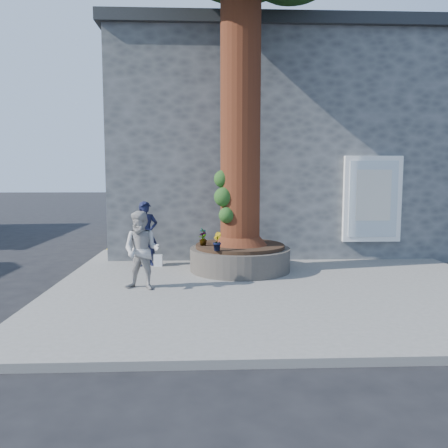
{
  "coord_description": "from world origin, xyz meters",
  "views": [
    {
      "loc": [
        0.02,
        -7.91,
        2.25
      ],
      "look_at": [
        0.41,
        1.46,
        1.25
      ],
      "focal_mm": 35.0,
      "sensor_mm": 36.0,
      "label": 1
    }
  ],
  "objects": [
    {
      "name": "ground",
      "position": [
        0.0,
        0.0,
        0.0
      ],
      "size": [
        120.0,
        120.0,
        0.0
      ],
      "primitive_type": "plane",
      "color": "black",
      "rests_on": "ground"
    },
    {
      "name": "plant_a",
      "position": [
        -0.05,
        2.17,
        0.9
      ],
      "size": [
        0.23,
        0.23,
        0.36
      ],
      "primitive_type": "imported",
      "rotation": [
        0.0,
        0.0,
        0.79
      ],
      "color": "gray",
      "rests_on": "planter"
    },
    {
      "name": "plant_d",
      "position": [
        0.94,
        2.85,
        0.87
      ],
      "size": [
        0.36,
        0.36,
        0.3
      ],
      "primitive_type": "imported",
      "rotation": [
        0.0,
        0.0,
        5.59
      ],
      "color": "gray",
      "rests_on": "planter"
    },
    {
      "name": "woman",
      "position": [
        -1.21,
        0.33,
        0.87
      ],
      "size": [
        0.85,
        0.74,
        1.5
      ],
      "primitive_type": "imported",
      "rotation": [
        0.0,
        0.0,
        -0.25
      ],
      "color": "#A7A3A0",
      "rests_on": "pavement"
    },
    {
      "name": "plant_b",
      "position": [
        0.24,
        1.15,
        0.92
      ],
      "size": [
        0.25,
        0.25,
        0.39
      ],
      "primitive_type": "imported",
      "rotation": [
        0.0,
        0.0,
        1.76
      ],
      "color": "gray",
      "rests_on": "planter"
    },
    {
      "name": "plant_c",
      "position": [
        -0.05,
        1.87,
        0.88
      ],
      "size": [
        0.25,
        0.25,
        0.31
      ],
      "primitive_type": "imported",
      "rotation": [
        0.0,
        0.0,
        3.74
      ],
      "color": "gray",
      "rests_on": "planter"
    },
    {
      "name": "yellow_line",
      "position": [
        -3.05,
        1.0,
        0.0
      ],
      "size": [
        0.1,
        30.0,
        0.01
      ],
      "primitive_type": "cube",
      "color": "yellow",
      "rests_on": "ground"
    },
    {
      "name": "shopping_bag",
      "position": [
        -1.14,
        2.52,
        0.26
      ],
      "size": [
        0.2,
        0.12,
        0.28
      ],
      "primitive_type": "cube",
      "rotation": [
        0.0,
        0.0,
        -0.01
      ],
      "color": "white",
      "rests_on": "pavement"
    },
    {
      "name": "planter",
      "position": [
        0.8,
        2.0,
        0.41
      ],
      "size": [
        2.3,
        2.3,
        0.6
      ],
      "color": "black",
      "rests_on": "pavement"
    },
    {
      "name": "pavement",
      "position": [
        1.5,
        1.0,
        0.06
      ],
      "size": [
        9.0,
        8.0,
        0.12
      ],
      "primitive_type": "cube",
      "color": "slate",
      "rests_on": "ground"
    },
    {
      "name": "stone_shop",
      "position": [
        2.5,
        7.2,
        3.16
      ],
      "size": [
        10.3,
        8.3,
        6.3
      ],
      "color": "#46494B",
      "rests_on": "ground"
    },
    {
      "name": "man",
      "position": [
        -1.43,
        2.6,
        0.9
      ],
      "size": [
        0.66,
        0.53,
        1.56
      ],
      "primitive_type": "imported",
      "rotation": [
        0.0,
        0.0,
        0.31
      ],
      "color": "black",
      "rests_on": "pavement"
    }
  ]
}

